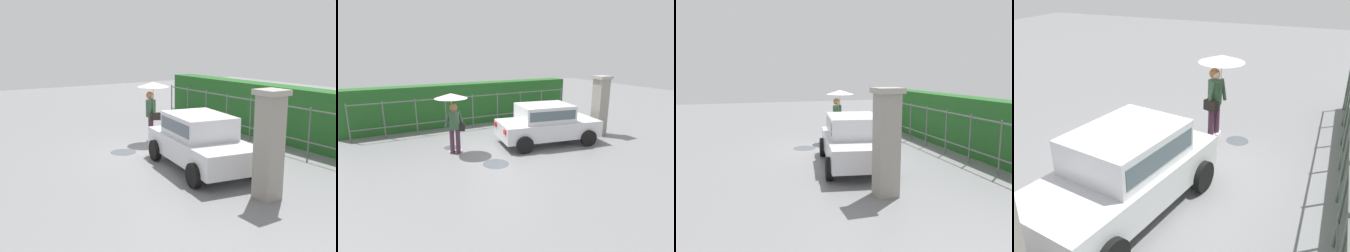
# 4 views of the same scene
# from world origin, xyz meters

# --- Properties ---
(ground_plane) EXTENTS (40.00, 40.00, 0.00)m
(ground_plane) POSITION_xyz_m (0.00, 0.00, 0.00)
(ground_plane) COLOR slate
(car) EXTENTS (3.93, 2.35, 1.48)m
(car) POSITION_xyz_m (1.61, -0.32, 0.80)
(car) COLOR silver
(car) RESTS_ON ground
(pedestrian) EXTENTS (1.08, 1.08, 2.04)m
(pedestrian) POSITION_xyz_m (-1.80, 0.20, 1.53)
(pedestrian) COLOR #47283D
(pedestrian) RESTS_ON ground
(gate_pillar) EXTENTS (0.60, 0.60, 2.42)m
(gate_pillar) POSITION_xyz_m (4.18, -0.42, 1.24)
(gate_pillar) COLOR gray
(gate_pillar) RESTS_ON ground
(fence_section) EXTENTS (9.98, 0.05, 1.50)m
(fence_section) POSITION_xyz_m (-0.01, 3.09, 0.83)
(fence_section) COLOR #59605B
(fence_section) RESTS_ON ground
(hedge_row) EXTENTS (10.93, 0.90, 1.90)m
(hedge_row) POSITION_xyz_m (-0.01, 4.03, 0.95)
(hedge_row) COLOR #235B23
(hedge_row) RESTS_ON ground
(puddle_near) EXTENTS (0.81, 0.81, 0.00)m
(puddle_near) POSITION_xyz_m (-0.98, -1.34, 0.00)
(puddle_near) COLOR #4C545B
(puddle_near) RESTS_ON ground
(puddle_far) EXTENTS (0.54, 0.54, 0.00)m
(puddle_far) POSITION_xyz_m (-1.75, 0.76, 0.00)
(puddle_far) COLOR #4C545B
(puddle_far) RESTS_ON ground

